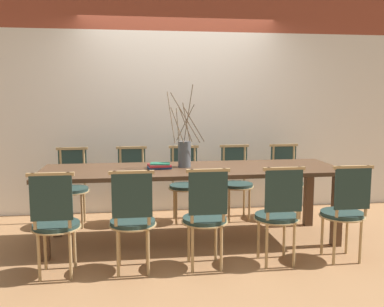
% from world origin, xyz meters
% --- Properties ---
extents(ground_plane, '(16.00, 16.00, 0.00)m').
position_xyz_m(ground_plane, '(0.00, 0.00, 0.00)').
color(ground_plane, '#9E7047').
extents(wall_rear, '(12.00, 0.06, 3.20)m').
position_xyz_m(wall_rear, '(0.00, 1.28, 1.60)').
color(wall_rear, silver).
rests_on(wall_rear, ground_plane).
extents(dining_table, '(3.06, 0.91, 0.77)m').
position_xyz_m(dining_table, '(0.00, 0.00, 0.69)').
color(dining_table, '#4C3321').
rests_on(dining_table, ground_plane).
extents(chair_near_leftend, '(0.41, 0.41, 0.91)m').
position_xyz_m(chair_near_leftend, '(-1.25, -0.75, 0.49)').
color(chair_near_leftend, '#233833').
rests_on(chair_near_leftend, ground_plane).
extents(chair_near_left, '(0.41, 0.41, 0.91)m').
position_xyz_m(chair_near_left, '(-0.61, -0.75, 0.49)').
color(chair_near_left, '#233833').
rests_on(chair_near_left, ground_plane).
extents(chair_near_center, '(0.41, 0.41, 0.91)m').
position_xyz_m(chair_near_center, '(0.02, -0.75, 0.49)').
color(chair_near_center, '#233833').
rests_on(chair_near_center, ground_plane).
extents(chair_near_right, '(0.41, 0.41, 0.91)m').
position_xyz_m(chair_near_right, '(0.67, -0.75, 0.49)').
color(chair_near_right, '#233833').
rests_on(chair_near_right, ground_plane).
extents(chair_near_rightend, '(0.41, 0.41, 0.91)m').
position_xyz_m(chair_near_rightend, '(1.30, -0.75, 0.49)').
color(chair_near_rightend, '#233833').
rests_on(chair_near_rightend, ground_plane).
extents(chair_far_leftend, '(0.41, 0.41, 0.91)m').
position_xyz_m(chair_far_leftend, '(-1.32, 0.75, 0.49)').
color(chair_far_leftend, '#233833').
rests_on(chair_far_leftend, ground_plane).
extents(chair_far_left, '(0.41, 0.41, 0.91)m').
position_xyz_m(chair_far_left, '(-0.62, 0.75, 0.49)').
color(chair_far_left, '#233833').
rests_on(chair_far_left, ground_plane).
extents(chair_far_center, '(0.41, 0.41, 0.91)m').
position_xyz_m(chair_far_center, '(0.02, 0.75, 0.49)').
color(chair_far_center, '#233833').
rests_on(chair_far_center, ground_plane).
extents(chair_far_right, '(0.41, 0.41, 0.91)m').
position_xyz_m(chair_far_right, '(0.65, 0.75, 0.49)').
color(chair_far_right, '#233833').
rests_on(chair_far_right, ground_plane).
extents(chair_far_rightend, '(0.41, 0.41, 0.91)m').
position_xyz_m(chair_far_rightend, '(1.30, 0.75, 0.49)').
color(chair_far_rightend, '#233833').
rests_on(chair_far_rightend, ground_plane).
extents(vase_centerpiece, '(0.38, 0.33, 0.85)m').
position_xyz_m(vase_centerpiece, '(-0.07, 0.07, 0.93)').
color(vase_centerpiece, '#4C5156').
rests_on(vase_centerpiece, dining_table).
extents(book_stack, '(0.25, 0.21, 0.06)m').
position_xyz_m(book_stack, '(-0.33, 0.01, 0.80)').
color(book_stack, '#234C8C').
rests_on(book_stack, dining_table).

